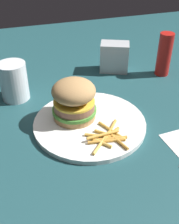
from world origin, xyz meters
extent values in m
plane|color=#1E474C|center=(0.00, 0.00, 0.00)|extent=(1.60, 1.60, 0.00)
cylinder|color=white|center=(0.00, 0.00, 0.01)|extent=(0.28, 0.28, 0.01)
cylinder|color=tan|center=(0.03, -0.03, 0.02)|extent=(0.11, 0.11, 0.02)
cylinder|color=#4C9338|center=(0.03, -0.03, 0.03)|extent=(0.11, 0.11, 0.01)
cylinder|color=#8E5B47|center=(0.03, -0.03, 0.05)|extent=(0.10, 0.10, 0.02)
cylinder|color=yellow|center=(0.03, -0.03, 0.06)|extent=(0.10, 0.10, 0.01)
ellipsoid|color=tan|center=(0.03, -0.03, 0.09)|extent=(0.11, 0.11, 0.05)
cylinder|color=gold|center=(-0.03, 0.07, 0.02)|extent=(0.06, 0.04, 0.01)
cylinder|color=#E5B251|center=(0.00, 0.09, 0.02)|extent=(0.06, 0.06, 0.01)
cylinder|color=gold|center=(-0.03, 0.05, 0.02)|extent=(0.06, 0.07, 0.01)
cylinder|color=#E5B251|center=(0.00, 0.09, 0.02)|extent=(0.04, 0.05, 0.01)
cylinder|color=gold|center=(-0.02, 0.08, 0.02)|extent=(0.08, 0.02, 0.01)
cylinder|color=gold|center=(-0.01, 0.08, 0.02)|extent=(0.08, 0.02, 0.01)
cylinder|color=gold|center=(-0.04, 0.09, 0.02)|extent=(0.03, 0.06, 0.01)
cylinder|color=gold|center=(-0.03, 0.07, 0.02)|extent=(0.06, 0.06, 0.01)
cylinder|color=gold|center=(0.00, 0.06, 0.02)|extent=(0.06, 0.03, 0.01)
cylinder|color=gold|center=(-0.04, 0.05, 0.02)|extent=(0.04, 0.08, 0.01)
cylinder|color=gold|center=(-0.01, 0.07, 0.02)|extent=(0.08, 0.01, 0.01)
cylinder|color=silver|center=(0.16, -0.18, 0.05)|extent=(0.08, 0.08, 0.11)
cylinder|color=orange|center=(0.16, -0.18, 0.03)|extent=(0.07, 0.07, 0.06)
cube|color=#B7BABF|center=(-0.17, -0.26, 0.05)|extent=(0.11, 0.09, 0.09)
cylinder|color=#B21914|center=(-0.31, -0.19, 0.07)|extent=(0.04, 0.04, 0.14)
camera|label=1|loc=(0.17, 0.53, 0.43)|focal=45.49mm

